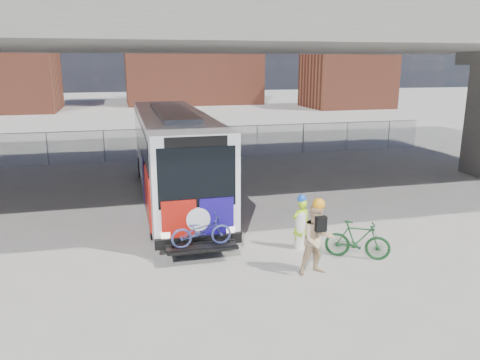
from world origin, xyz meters
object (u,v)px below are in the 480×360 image
object	(u,v)px
cyclist_hivis	(301,223)
bike_parked	(358,240)
bollard	(300,228)
cyclist_tan	(317,239)
bus	(173,149)

from	to	relation	value
cyclist_hivis	bike_parked	world-z (taller)	cyclist_hivis
bollard	cyclist_hivis	xyz separation A→B (m)	(0.02, 0.00, 0.16)
bollard	cyclist_hivis	bearing A→B (deg)	10.04
bollard	cyclist_tan	bearing A→B (deg)	-97.30
bollard	bike_parked	size ratio (longest dim) A/B	0.66
cyclist_tan	bike_parked	size ratio (longest dim) A/B	1.14
bollard	cyclist_tan	world-z (taller)	cyclist_tan
cyclist_hivis	bike_parked	bearing A→B (deg)	131.04
bollard	cyclist_hivis	distance (m)	0.17
bollard	cyclist_tan	xyz separation A→B (m)	(-0.22, -1.75, 0.34)
bus	cyclist_tan	world-z (taller)	bus
bus	cyclist_hivis	size ratio (longest dim) A/B	7.56
cyclist_hivis	cyclist_tan	xyz separation A→B (m)	(-0.24, -1.76, 0.17)
bollard	cyclist_tan	size ratio (longest dim) A/B	0.58
cyclist_hivis	bike_parked	distance (m)	1.73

